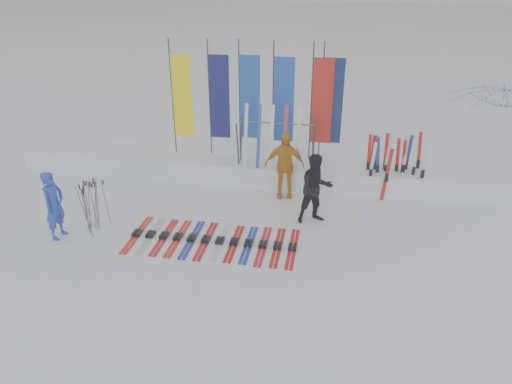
% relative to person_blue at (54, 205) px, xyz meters
% --- Properties ---
extents(ground, '(120.00, 120.00, 0.00)m').
position_rel_person_blue_xyz_m(ground, '(4.16, -0.59, -0.80)').
color(ground, white).
rests_on(ground, ground).
extents(snow_bank, '(14.00, 1.60, 0.60)m').
position_rel_person_blue_xyz_m(snow_bank, '(4.16, 4.01, -0.50)').
color(snow_bank, white).
rests_on(snow_bank, ground).
extents(person_blue, '(0.44, 0.62, 1.60)m').
position_rel_person_blue_xyz_m(person_blue, '(0.00, 0.00, 0.00)').
color(person_blue, blue).
rests_on(person_blue, ground).
extents(person_black, '(1.02, 0.93, 1.70)m').
position_rel_person_blue_xyz_m(person_black, '(5.66, 1.70, 0.05)').
color(person_black, black).
rests_on(person_black, ground).
extents(person_yellow, '(1.08, 0.57, 1.76)m').
position_rel_person_blue_xyz_m(person_yellow, '(4.78, 2.93, 0.08)').
color(person_yellow, orange).
rests_on(person_yellow, ground).
extents(tent_canopy, '(3.36, 3.41, 2.75)m').
position_rel_person_blue_xyz_m(tent_canopy, '(10.35, 4.90, 0.58)').
color(tent_canopy, white).
rests_on(tent_canopy, ground).
extents(ski_row, '(3.74, 1.69, 0.07)m').
position_rel_person_blue_xyz_m(ski_row, '(3.48, 0.36, -0.76)').
color(ski_row, red).
rests_on(ski_row, ground).
extents(pole_cluster, '(0.52, 0.76, 1.26)m').
position_rel_person_blue_xyz_m(pole_cluster, '(0.63, 0.46, -0.20)').
color(pole_cluster, '#595B60').
rests_on(pole_cluster, ground).
extents(feather_flags, '(4.68, 0.23, 3.20)m').
position_rel_person_blue_xyz_m(feather_flags, '(4.01, 4.19, 1.45)').
color(feather_flags, '#383A3F').
rests_on(feather_flags, ground).
extents(ski_rack, '(2.04, 0.80, 1.23)m').
position_rel_person_blue_xyz_m(ski_rack, '(4.46, 3.61, 0.59)').
color(ski_rack, '#383A3F').
rests_on(ski_rack, ground).
extents(upright_skis, '(1.44, 1.02, 1.67)m').
position_rel_person_blue_xyz_m(upright_skis, '(7.57, 3.65, -0.02)').
color(upright_skis, silver).
rests_on(upright_skis, ground).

